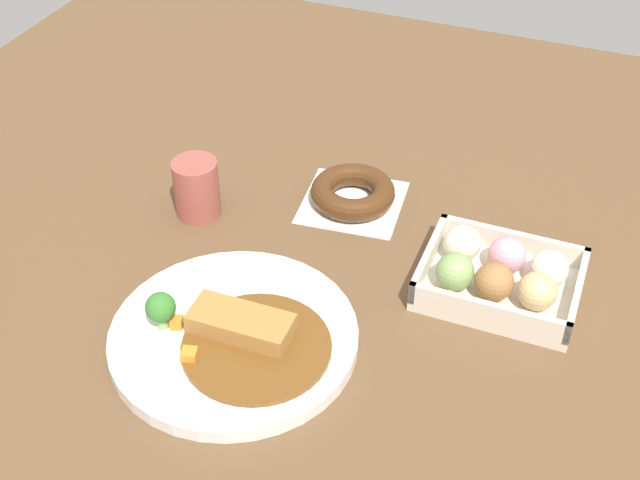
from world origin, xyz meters
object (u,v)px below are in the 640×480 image
Objects in this scene: donut_box at (500,275)px; coffee_mug at (197,188)px; curry_plate at (234,336)px; chocolate_ring_donut at (353,193)px.

coffee_mug is (-0.42, 0.01, 0.02)m from donut_box.
curry_plate is 1.92× the size of chocolate_ring_donut.
curry_plate reaches higher than chocolate_ring_donut.
coffee_mug reaches higher than chocolate_ring_donut.
chocolate_ring_donut is (-0.23, 0.11, -0.01)m from donut_box.
coffee_mug is at bearing 126.92° from curry_plate.
donut_box is 1.28× the size of chocolate_ring_donut.
coffee_mug is at bearing 179.28° from donut_box.
curry_plate is at bearing -96.29° from chocolate_ring_donut.
donut_box is at bearing 37.58° from curry_plate.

